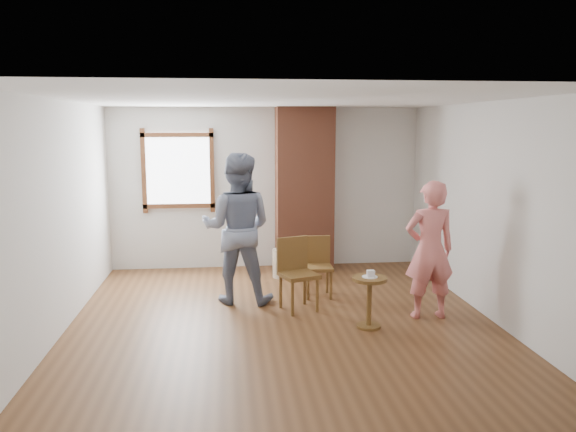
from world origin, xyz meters
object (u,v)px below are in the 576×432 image
at_px(stoneware_crock, 283,263).
at_px(side_table, 369,294).
at_px(dining_chair_left, 296,269).
at_px(person_pink, 430,250).
at_px(dining_chair_right, 317,263).
at_px(man, 237,228).

bearing_deg(stoneware_crock, side_table, -71.66).
relative_size(stoneware_crock, dining_chair_left, 0.48).
bearing_deg(person_pink, dining_chair_right, -41.39).
distance_m(dining_chair_right, man, 1.22).
relative_size(side_table, person_pink, 0.36).
xyz_separation_m(stoneware_crock, person_pink, (1.56, -2.02, 0.62)).
height_order(stoneware_crock, person_pink, person_pink).
distance_m(stoneware_crock, dining_chair_right, 1.07).
height_order(stoneware_crock, side_table, side_table).
relative_size(stoneware_crock, dining_chair_right, 0.54).
distance_m(side_table, person_pink, 0.95).
relative_size(dining_chair_right, side_table, 1.35).
height_order(side_table, person_pink, person_pink).
bearing_deg(side_table, man, 141.77).
xyz_separation_m(side_table, man, (-1.48, 1.17, 0.58)).
distance_m(dining_chair_left, person_pink, 1.66).
bearing_deg(side_table, stoneware_crock, 108.34).
xyz_separation_m(dining_chair_left, person_pink, (1.55, -0.51, 0.33)).
bearing_deg(person_pink, dining_chair_left, -18.31).
bearing_deg(stoneware_crock, dining_chair_left, -89.72).
xyz_separation_m(dining_chair_left, dining_chair_right, (0.36, 0.53, -0.06)).
height_order(stoneware_crock, dining_chair_left, dining_chair_left).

